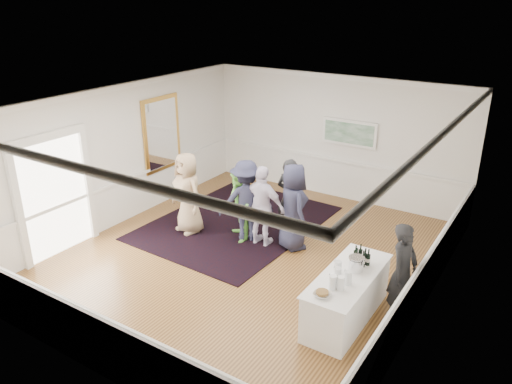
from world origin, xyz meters
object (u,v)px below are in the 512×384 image
Objects in this scene: serving_table at (347,296)px; guest_green at (238,206)px; bartender at (403,272)px; ice_bucket at (356,264)px; guest_navy at (293,207)px; guest_dark_b at (290,198)px; guest_lilac at (263,207)px; guest_dark_a at (246,201)px; nut_bowl at (322,294)px; guest_tan at (188,193)px.

guest_green reaches higher than serving_table.
serving_table is at bearing 138.06° from bartender.
ice_bucket is (3.16, -1.20, 0.14)m from guest_green.
guest_navy is at bearing 138.80° from serving_table.
guest_dark_b reaches higher than bartender.
bartender is at bearing 36.87° from serving_table.
guest_dark_a is (-0.42, 0.01, 0.03)m from guest_lilac.
guest_dark_a is at bearing 156.70° from ice_bucket.
guest_navy reaches higher than guest_dark_b.
guest_navy is 3.12m from nut_bowl.
serving_table is at bearing -104.08° from ice_bucket.
guest_lilac is 0.73m from guest_dark_b.
guest_lilac reaches higher than guest_green.
guest_green reaches higher than nut_bowl.
serving_table is 1.28× the size of guest_green.
guest_dark_a reaches higher than ice_bucket.
guest_dark_a is 0.98× the size of guest_navy.
guest_navy reaches higher than guest_green.
guest_green is 1.20m from guest_navy.
guest_green is 6.22× the size of ice_bucket.
serving_table is 0.56m from ice_bucket.
guest_tan is at bearing 33.63° from guest_dark_b.
guest_tan is at bearing 155.65° from nut_bowl.
guest_dark_b is (0.28, 0.67, 0.01)m from guest_lilac.
guest_lilac is (-2.56, 1.48, 0.46)m from serving_table.
serving_table is 1.11× the size of guest_navy.
guest_lilac is 0.99× the size of guest_dark_b.
guest_green is at bearing 54.68° from guest_navy.
guest_lilac is at bearing 153.56° from ice_bucket.
guest_lilac is 0.95× the size of guest_navy.
ice_bucket is at bearing 118.34° from guest_dark_a.
bartender is 0.96× the size of guest_lilac.
guest_navy is at bearing 142.62° from ice_bucket.
nut_bowl is at bearing 7.97° from guest_green.
serving_table is 1.11× the size of guest_tan.
bartender is at bearing 10.53° from guest_tan.
guest_dark_b is (-2.28, 2.15, 0.48)m from serving_table.
bartender is 0.94× the size of guest_dark_b.
nut_bowl is (2.46, -2.26, -0.01)m from guest_lilac.
guest_tan is 1.02× the size of guest_dark_a.
guest_navy is at bearing 31.65° from guest_tan.
guest_dark_b is 0.53m from guest_navy.
guest_dark_a is at bearing 86.75° from bartender.
serving_table is at bearing 143.23° from guest_dark_b.
guest_lilac is 2.91m from ice_bucket.
serving_table is 4.47m from guest_tan.
guest_navy reaches higher than ice_bucket.
guest_green is (-3.11, 1.39, 0.39)m from serving_table.
serving_table is at bearing 149.75° from guest_lilac.
bartender is 6.50× the size of ice_bucket.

